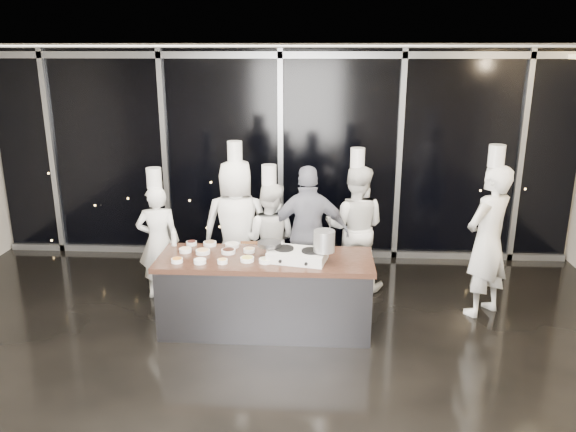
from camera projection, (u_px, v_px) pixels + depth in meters
name	position (u px, v px, depth m)	size (l,w,h in m)	color
ground	(258.00, 370.00, 5.80)	(9.00, 9.00, 0.00)	black
room_shell	(273.00, 155.00, 5.15)	(9.02, 7.02, 3.21)	beige
window_wall	(281.00, 156.00, 8.63)	(8.90, 0.11, 3.20)	black
demo_counter	(266.00, 293.00, 6.53)	(2.46, 0.86, 0.90)	#3B3B40
stove	(298.00, 255.00, 6.29)	(0.70, 0.51, 0.14)	silver
frying_pan	(269.00, 244.00, 6.36)	(0.48, 0.32, 0.04)	slate
stock_pot	(324.00, 241.00, 6.17)	(0.24, 0.24, 0.24)	#B6B6B8
prep_bowls	(228.00, 253.00, 6.47)	(1.39, 0.73, 0.05)	white
squeeze_bottle	(174.00, 237.00, 6.76)	(0.06, 0.06, 0.23)	silver
chef_far_left	(158.00, 240.00, 7.33)	(0.61, 0.46, 1.75)	white
chef_left	(237.00, 227.00, 7.39)	(0.94, 0.65, 2.07)	white
chef_center	(270.00, 239.00, 7.40)	(0.85, 0.72, 1.77)	white
guest	(309.00, 234.00, 7.24)	(1.08, 0.53, 1.79)	#131934
chef_right	(355.00, 227.00, 7.60)	(0.93, 0.78, 1.95)	white
chef_side	(488.00, 240.00, 6.79)	(0.82, 0.79, 2.12)	white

